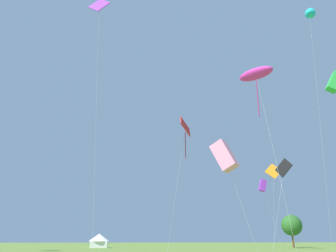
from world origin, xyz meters
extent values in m
cube|color=pink|center=(3.48, 23.23, 8.15)|extent=(2.45, 2.25, 2.69)
cylinder|color=#B2B2B7|center=(4.61, 22.90, 4.07)|extent=(2.28, 0.68, 8.15)
cube|color=purple|center=(-7.91, 28.55, 25.56)|extent=(2.41, 1.06, 2.35)
cylinder|color=#B2B2B7|center=(-7.43, 28.01, 12.78)|extent=(0.99, 1.11, 25.57)
ellipsoid|color=#E02DA3|center=(6.34, 22.20, 15.26)|extent=(3.05, 3.29, 1.20)
cylinder|color=#9D2072|center=(6.34, 22.20, 13.00)|extent=(0.07, 0.07, 3.29)
cylinder|color=#B2B2B7|center=(6.85, 21.07, 7.63)|extent=(1.05, 2.27, 15.26)
cube|color=purple|center=(21.55, 59.25, 11.25)|extent=(1.65, 1.18, 2.31)
cylinder|color=#B2B2B7|center=(22.62, 58.69, 5.62)|extent=(2.17, 1.14, 11.25)
cube|color=green|center=(24.14, 37.25, 22.50)|extent=(2.75, 1.86, 3.08)
cube|color=red|center=(2.42, 34.80, 14.33)|extent=(1.47, 2.52, 2.67)
cylinder|color=maroon|center=(2.42, 34.80, 12.04)|extent=(0.09, 0.09, 3.14)
cylinder|color=#B2B2B7|center=(1.22, 33.89, 7.16)|extent=(2.43, 1.84, 14.33)
cube|color=orange|center=(21.73, 54.42, 13.07)|extent=(2.95, 1.03, 2.90)
cylinder|color=#B2B2B7|center=(20.85, 53.60, 6.54)|extent=(1.79, 1.66, 13.08)
cone|color=#1EB7CC|center=(23.03, 39.13, 35.05)|extent=(2.41, 2.43, 1.98)
cylinder|color=teal|center=(23.03, 39.13, 33.96)|extent=(0.05, 0.05, 1.35)
cylinder|color=#B2B2B7|center=(21.78, 38.30, 17.53)|extent=(2.51, 1.69, 35.06)
cube|color=black|center=(11.58, 29.51, 8.61)|extent=(1.00, 2.10, 2.16)
cylinder|color=#B2B2B7|center=(10.36, 29.05, 4.31)|extent=(2.46, 0.94, 8.62)
cube|color=white|center=(-8.74, 73.41, 0.64)|extent=(3.41, 3.41, 1.28)
cone|color=white|center=(-8.74, 73.41, 2.02)|extent=(4.26, 4.26, 1.49)
cylinder|color=brown|center=(31.70, 69.82, 1.49)|extent=(0.44, 0.44, 2.99)
sphere|color=#286023|center=(31.70, 69.82, 4.51)|extent=(4.34, 4.34, 4.34)
camera|label=1|loc=(-4.88, -4.27, 1.64)|focal=37.87mm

